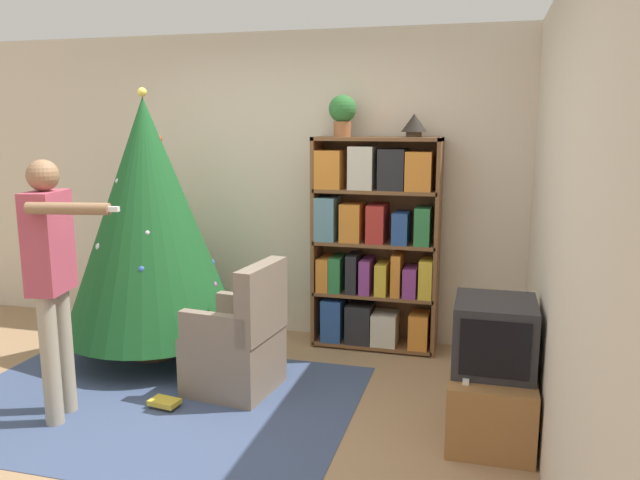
{
  "coord_description": "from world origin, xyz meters",
  "views": [
    {
      "loc": [
        1.64,
        -3.24,
        1.85
      ],
      "look_at": [
        0.55,
        0.85,
        1.05
      ],
      "focal_mm": 35.0,
      "sensor_mm": 36.0,
      "label": 1
    }
  ],
  "objects_px": {
    "bookshelf": "(373,246)",
    "potted_plant": "(343,112)",
    "television": "(494,335)",
    "table_lamp": "(414,124)",
    "armchair": "(239,346)",
    "christmas_tree": "(149,217)",
    "standing_person": "(52,269)"
  },
  "relations": [
    {
      "from": "bookshelf",
      "to": "potted_plant",
      "type": "relative_size",
      "value": 5.28
    },
    {
      "from": "television",
      "to": "table_lamp",
      "type": "bearing_deg",
      "value": 116.53
    },
    {
      "from": "armchair",
      "to": "table_lamp",
      "type": "xyz_separation_m",
      "value": [
        1.05,
        1.11,
        1.52
      ]
    },
    {
      "from": "christmas_tree",
      "to": "bookshelf",
      "type": "bearing_deg",
      "value": 21.77
    },
    {
      "from": "table_lamp",
      "to": "potted_plant",
      "type": "bearing_deg",
      "value": 180.0
    },
    {
      "from": "christmas_tree",
      "to": "potted_plant",
      "type": "bearing_deg",
      "value": 25.88
    },
    {
      "from": "bookshelf",
      "to": "table_lamp",
      "type": "bearing_deg",
      "value": 2.37
    },
    {
      "from": "standing_person",
      "to": "christmas_tree",
      "type": "bearing_deg",
      "value": 168.61
    },
    {
      "from": "bookshelf",
      "to": "armchair",
      "type": "bearing_deg",
      "value": -123.97
    },
    {
      "from": "standing_person",
      "to": "table_lamp",
      "type": "relative_size",
      "value": 8.18
    },
    {
      "from": "television",
      "to": "armchair",
      "type": "height_order",
      "value": "armchair"
    },
    {
      "from": "christmas_tree",
      "to": "table_lamp",
      "type": "distance_m",
      "value": 2.19
    },
    {
      "from": "standing_person",
      "to": "armchair",
      "type": "bearing_deg",
      "value": 115.7
    },
    {
      "from": "potted_plant",
      "to": "table_lamp",
      "type": "relative_size",
      "value": 1.64
    },
    {
      "from": "bookshelf",
      "to": "standing_person",
      "type": "height_order",
      "value": "bookshelf"
    },
    {
      "from": "armchair",
      "to": "potted_plant",
      "type": "height_order",
      "value": "potted_plant"
    },
    {
      "from": "television",
      "to": "potted_plant",
      "type": "xyz_separation_m",
      "value": [
        -1.22,
        1.31,
        1.3
      ]
    },
    {
      "from": "bookshelf",
      "to": "standing_person",
      "type": "xyz_separation_m",
      "value": [
        -1.67,
        -1.77,
        0.11
      ]
    },
    {
      "from": "bookshelf",
      "to": "potted_plant",
      "type": "bearing_deg",
      "value": 177.27
    },
    {
      "from": "television",
      "to": "armchair",
      "type": "bearing_deg",
      "value": 173.39
    },
    {
      "from": "armchair",
      "to": "standing_person",
      "type": "relative_size",
      "value": 0.56
    },
    {
      "from": "table_lamp",
      "to": "television",
      "type": "bearing_deg",
      "value": -63.47
    },
    {
      "from": "armchair",
      "to": "table_lamp",
      "type": "height_order",
      "value": "table_lamp"
    },
    {
      "from": "christmas_tree",
      "to": "standing_person",
      "type": "bearing_deg",
      "value": -90.98
    },
    {
      "from": "table_lamp",
      "to": "bookshelf",
      "type": "bearing_deg",
      "value": -177.63
    },
    {
      "from": "potted_plant",
      "to": "table_lamp",
      "type": "bearing_deg",
      "value": -0.0
    },
    {
      "from": "bookshelf",
      "to": "christmas_tree",
      "type": "bearing_deg",
      "value": -158.23
    },
    {
      "from": "television",
      "to": "table_lamp",
      "type": "distance_m",
      "value": 1.9
    },
    {
      "from": "television",
      "to": "table_lamp",
      "type": "xyz_separation_m",
      "value": [
        -0.65,
        1.31,
        1.22
      ]
    },
    {
      "from": "television",
      "to": "standing_person",
      "type": "distance_m",
      "value": 2.69
    },
    {
      "from": "television",
      "to": "potted_plant",
      "type": "bearing_deg",
      "value": 133.11
    },
    {
      "from": "bookshelf",
      "to": "armchair",
      "type": "xyz_separation_m",
      "value": [
        -0.74,
        -1.1,
        -0.54
      ]
    }
  ]
}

